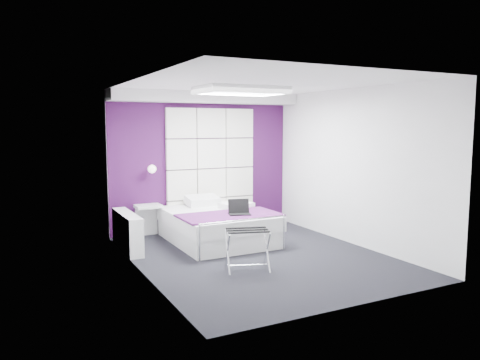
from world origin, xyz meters
The scene contains 15 objects.
floor centered at (0.00, 0.00, 0.00)m, with size 4.40×4.40×0.00m, color black.
ceiling centered at (0.00, 0.00, 2.60)m, with size 4.40×4.40×0.00m, color white.
wall_back centered at (0.00, 2.20, 1.30)m, with size 3.60×3.60×0.00m, color white.
wall_left centered at (-1.80, 0.00, 1.30)m, with size 4.40×4.40×0.00m, color white.
wall_right centered at (1.80, 0.00, 1.30)m, with size 4.40×4.40×0.00m, color white.
accent_wall centered at (0.00, 2.19, 1.30)m, with size 3.58×0.02×2.58m, color #380D3C.
soffit centered at (0.00, 1.95, 2.50)m, with size 3.58×0.50×0.20m, color white.
headboard centered at (0.15, 2.14, 1.17)m, with size 1.80×0.08×2.30m, color white, non-canonical shape.
skylight centered at (0.00, 0.60, 2.55)m, with size 1.36×0.86×0.12m, color white, non-canonical shape.
wall_lamp centered at (-1.05, 2.06, 1.22)m, with size 0.15×0.15×0.15m, color white.
radiator centered at (-1.69, 1.30, 0.30)m, with size 0.22×1.20×0.60m, color white.
bed centered at (-0.17, 1.16, 0.29)m, with size 1.62×1.95×0.69m.
nightstand centered at (-1.13, 2.02, 0.56)m, with size 0.45×0.35×0.05m, color white.
luggage_rack centered at (-0.46, -0.49, 0.28)m, with size 0.57×0.42×0.56m.
laptop centered at (-0.03, 0.63, 0.61)m, with size 0.35×0.25×0.25m.
Camera 1 is at (-3.42, -6.06, 2.00)m, focal length 35.00 mm.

